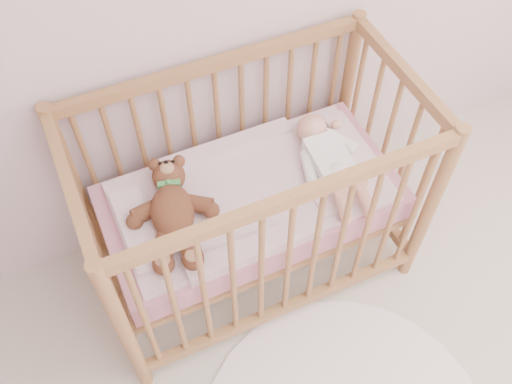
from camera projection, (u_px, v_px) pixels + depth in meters
crib at (251, 200)px, 2.39m from camera, size 1.36×0.76×1.00m
mattress at (251, 202)px, 2.40m from camera, size 1.22×0.62×0.13m
blanket at (251, 192)px, 2.34m from camera, size 1.10×0.58×0.06m
baby at (329, 157)px, 2.35m from camera, size 0.32×0.60×0.14m
teddy_bear at (172, 212)px, 2.18m from camera, size 0.49×0.61×0.15m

